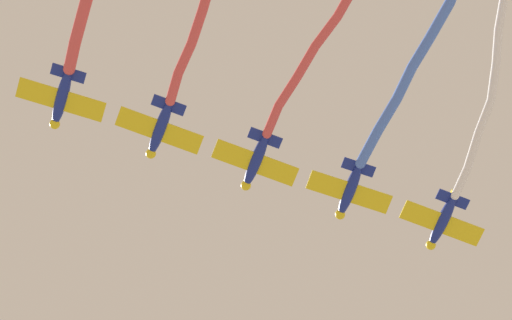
# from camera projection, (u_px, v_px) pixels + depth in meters

# --- Properties ---
(airplane_lead) EXTENTS (5.66, 6.30, 1.74)m
(airplane_lead) POSITION_uv_depth(u_px,v_px,m) (442.00, 222.00, 81.51)
(airplane_lead) COLOR navy
(smoke_trail_lead) EXTENTS (12.16, 14.92, 2.76)m
(smoke_trail_lead) POSITION_uv_depth(u_px,v_px,m) (488.00, 84.00, 78.80)
(smoke_trail_lead) COLOR white
(airplane_left_wing) EXTENTS (5.82, 6.15, 1.74)m
(airplane_left_wing) POSITION_uv_depth(u_px,v_px,m) (349.00, 191.00, 80.98)
(airplane_left_wing) COLOR navy
(smoke_trail_left_wing) EXTENTS (17.11, 12.34, 1.52)m
(smoke_trail_left_wing) POSITION_uv_depth(u_px,v_px,m) (421.00, 52.00, 77.50)
(smoke_trail_left_wing) COLOR #4C75DB
(airplane_right_wing) EXTENTS (5.68, 6.28, 1.74)m
(airplane_right_wing) POSITION_uv_depth(u_px,v_px,m) (255.00, 162.00, 79.88)
(airplane_right_wing) COLOR navy
(smoke_trail_right_wing) EXTENTS (18.67, 10.84, 1.63)m
(smoke_trail_right_wing) POSITION_uv_depth(u_px,v_px,m) (334.00, 20.00, 75.68)
(smoke_trail_right_wing) COLOR #DB4C4C
(airplane_slot) EXTENTS (5.68, 6.28, 1.74)m
(airplane_slot) POSITION_uv_depth(u_px,v_px,m) (160.00, 129.00, 79.35)
(airplane_slot) COLOR navy
(airplane_trail) EXTENTS (5.90, 6.08, 1.74)m
(airplane_trail) POSITION_uv_depth(u_px,v_px,m) (61.00, 99.00, 78.25)
(airplane_trail) COLOR navy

